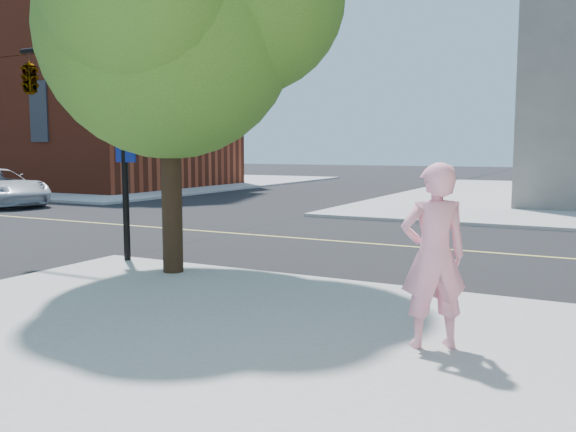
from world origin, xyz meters
The scene contains 7 objects.
ground centered at (0.00, 0.00, 0.00)m, with size 140.00×140.00×0.00m, color black.
road_ew centered at (0.00, 4.50, 0.01)m, with size 140.00×9.00×0.01m, color black.
sidewalk_nw centered at (-23.00, 21.50, 0.06)m, with size 26.00×25.00×0.12m, color #A2A2A2.
church centered at (-20.00, 18.00, 7.18)m, with size 15.20×12.00×14.40m.
office_block centered at (-32.00, 21.98, 9.12)m, with size 12.00×14.08×18.00m.
man_on_phone centered at (6.27, -2.79, 1.14)m, with size 0.74×0.49×2.04m, color pink.
signal_pole centered at (-2.53, -0.30, 3.73)m, with size 3.92×0.45×4.43m.
Camera 1 is at (7.83, -9.31, 2.31)m, focal length 37.78 mm.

